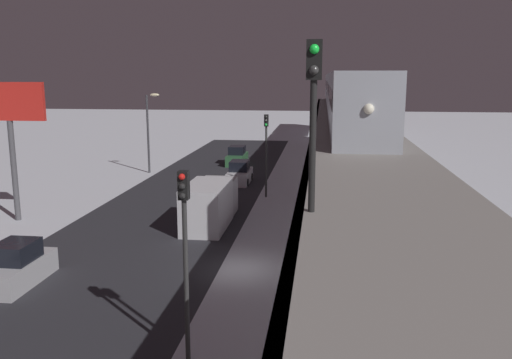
% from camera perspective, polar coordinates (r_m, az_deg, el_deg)
% --- Properties ---
extents(ground_plane, '(240.00, 240.00, 0.00)m').
position_cam_1_polar(ground_plane, '(26.36, -2.03, -9.57)').
color(ground_plane, silver).
extents(avenue_asphalt, '(11.00, 104.76, 0.01)m').
position_cam_1_polar(avenue_asphalt, '(28.03, -15.12, -8.67)').
color(avenue_asphalt, '#28282D').
rests_on(avenue_asphalt, ground_plane).
extents(elevated_railway, '(5.00, 104.76, 6.09)m').
position_cam_1_polar(elevated_railway, '(24.75, 11.12, 1.48)').
color(elevated_railway, gray).
rests_on(elevated_railway, ground_plane).
extents(subway_train, '(2.94, 74.07, 3.40)m').
position_cam_1_polar(subway_train, '(59.18, 9.03, 9.55)').
color(subway_train, '#999EA8').
rests_on(subway_train, elevated_railway).
extents(rail_signal, '(0.36, 0.41, 4.00)m').
position_cam_1_polar(rail_signal, '(12.41, 6.18, 8.82)').
color(rail_signal, black).
rests_on(rail_signal, elevated_railway).
extents(sedan_white, '(1.91, 4.41, 1.97)m').
position_cam_1_polar(sedan_white, '(46.82, -1.77, 0.59)').
color(sedan_white, silver).
rests_on(sedan_white, ground_plane).
extents(sedan_green, '(1.80, 4.40, 1.97)m').
position_cam_1_polar(sedan_green, '(56.63, -2.05, 2.43)').
color(sedan_green, '#2D6038').
rests_on(sedan_green, ground_plane).
extents(sedan_silver, '(1.80, 4.07, 1.97)m').
position_cam_1_polar(sedan_silver, '(26.60, -24.21, -8.56)').
color(sedan_silver, '#B2B2B7').
rests_on(sedan_silver, ground_plane).
extents(delivery_van, '(2.40, 7.40, 2.80)m').
position_cam_1_polar(delivery_van, '(33.88, -4.89, -2.53)').
color(delivery_van, '#B2B2B7').
rests_on(delivery_van, ground_plane).
extents(traffic_light_near, '(0.32, 0.44, 6.40)m').
position_cam_1_polar(traffic_light_near, '(17.04, -7.62, -6.41)').
color(traffic_light_near, '#2D2D2D').
rests_on(traffic_light_near, ground_plane).
extents(traffic_light_mid, '(0.32, 0.44, 6.40)m').
position_cam_1_polar(traffic_light_mid, '(40.75, 1.10, 3.88)').
color(traffic_light_mid, '#2D2D2D').
rests_on(traffic_light_mid, ground_plane).
extents(commercial_billboard, '(4.80, 0.36, 8.90)m').
position_cam_1_polar(commercial_billboard, '(37.22, -24.91, 6.25)').
color(commercial_billboard, '#4C4C51').
rests_on(commercial_billboard, ground_plane).
extents(street_lamp_far, '(1.35, 0.44, 7.65)m').
position_cam_1_polar(street_lamp_far, '(52.20, -11.29, 5.93)').
color(street_lamp_far, '#38383D').
rests_on(street_lamp_far, ground_plane).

